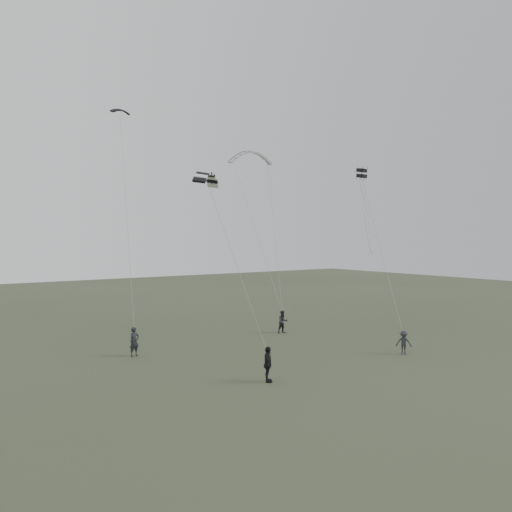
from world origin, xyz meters
TOP-DOWN VIEW (x-y plane):
  - ground at (0.00, 0.00)m, footprint 140.00×140.00m
  - flyer_left at (-7.85, 7.51)m, footprint 0.78×0.61m
  - flyer_right at (5.05, 8.20)m, footprint 0.97×0.80m
  - flyer_center at (-4.25, -2.24)m, footprint 1.01×1.20m
  - flyer_far at (6.92, -2.31)m, footprint 1.11×1.15m
  - kite_dark_small at (-7.41, 10.86)m, footprint 1.41×0.73m
  - kite_pale_large at (7.16, 15.82)m, footprint 4.40×2.33m
  - kite_striped at (-4.77, 3.37)m, footprint 2.91×2.78m
  - kite_box at (9.68, 4.07)m, footprint 0.77×0.84m

SIDE VIEW (x-z plane):
  - ground at x=0.00m, z-range 0.00..0.00m
  - flyer_far at x=6.92m, z-range 0.00..1.58m
  - flyer_right at x=5.05m, z-range 0.00..1.83m
  - flyer_left at x=-7.85m, z-range 0.00..1.91m
  - flyer_center at x=-4.25m, z-range 0.00..1.92m
  - kite_striped at x=-4.77m, z-range 11.05..12.37m
  - kite_box at x=9.68m, z-range 12.45..13.24m
  - kite_pale_large at x=7.16m, z-range 14.98..16.83m
  - kite_dark_small at x=-7.41m, z-range 16.40..16.98m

